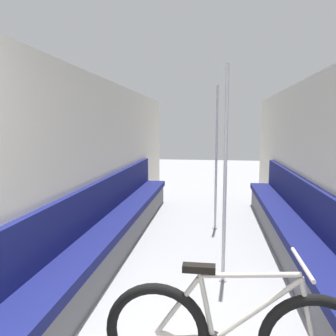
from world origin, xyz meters
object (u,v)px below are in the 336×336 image
(bench_seat_row_right, at_px, (297,237))
(grab_pole_far, at_px, (225,179))
(grab_pole_near, at_px, (216,161))
(bench_seat_row_left, at_px, (113,228))

(bench_seat_row_right, relative_size, grab_pole_far, 2.57)
(bench_seat_row_right, distance_m, grab_pole_near, 1.69)
(grab_pole_near, bearing_deg, grab_pole_far, -87.52)
(bench_seat_row_left, height_order, bench_seat_row_right, same)
(bench_seat_row_left, bearing_deg, grab_pole_near, 40.92)
(grab_pole_far, bearing_deg, bench_seat_row_right, 35.64)
(bench_seat_row_left, height_order, grab_pole_far, grab_pole_far)
(grab_pole_near, relative_size, grab_pole_far, 1.00)
(bench_seat_row_left, xyz_separation_m, grab_pole_near, (1.32, 1.14, 0.78))
(bench_seat_row_left, bearing_deg, bench_seat_row_right, 0.00)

